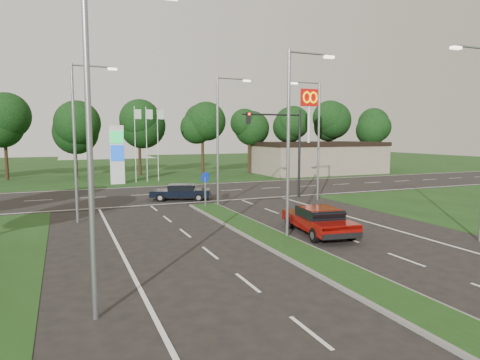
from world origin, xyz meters
name	(u,v)px	position (x,y,z in m)	size (l,w,h in m)	color
ground	(350,279)	(0.00, 0.00, 0.00)	(160.00, 160.00, 0.00)	black
verge_far	(127,168)	(0.00, 55.00, 0.00)	(160.00, 50.00, 0.02)	#183411
cross_road	(178,193)	(0.00, 24.00, 0.00)	(160.00, 12.00, 0.02)	black
median_kerb	(293,249)	(0.00, 4.00, 0.06)	(2.00, 26.00, 0.12)	slate
commercial_building	(318,158)	(22.00, 36.00, 2.00)	(16.00, 9.00, 4.00)	gray
streetlight_median_near	(292,134)	(1.00, 6.00, 5.08)	(2.53, 0.22, 9.00)	gray
streetlight_median_far	(220,134)	(1.00, 16.00, 5.08)	(2.53, 0.22, 9.00)	gray
streetlight_left_near	(97,134)	(-8.30, 0.00, 5.08)	(2.53, 0.22, 9.00)	gray
streetlight_left_far	(78,134)	(-8.30, 14.00, 5.08)	(2.53, 0.22, 9.00)	gray
streetlight_right_far	(316,134)	(8.80, 16.00, 5.08)	(2.53, 0.22, 9.00)	gray
traffic_signal	(285,140)	(7.19, 18.00, 4.65)	(5.10, 0.42, 7.00)	black
median_signs	(205,183)	(0.00, 16.40, 1.71)	(1.16, 1.76, 2.38)	gray
gas_pylon	(119,153)	(-3.79, 33.05, 3.20)	(5.80, 1.26, 8.00)	silver
mcdonalds_sign	(309,110)	(18.00, 31.97, 7.99)	(2.20, 0.47, 10.40)	silver
treeline_far	(145,120)	(0.10, 39.93, 6.83)	(6.00, 6.00, 9.90)	black
red_sedan	(319,220)	(2.73, 6.22, 0.74)	(2.73, 5.27, 1.38)	maroon
navy_sedan	(181,192)	(-0.81, 19.99, 0.67)	(4.87, 3.31, 1.24)	black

